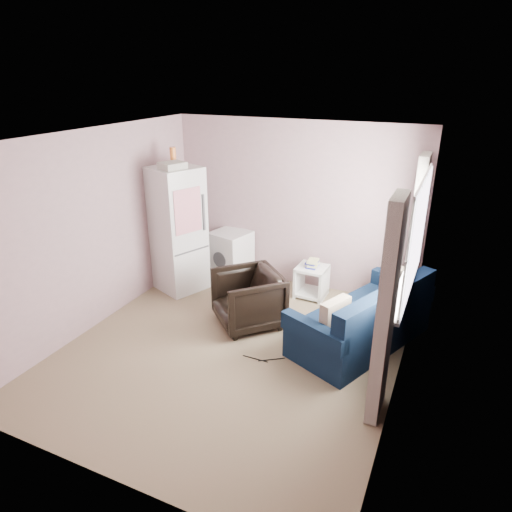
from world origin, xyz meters
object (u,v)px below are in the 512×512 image
Objects in this scene: washing_machine at (231,254)px; armchair at (248,296)px; sofa at (364,322)px; side_table at (312,279)px; fridge at (178,229)px.

armchair is at bearing -41.12° from washing_machine.
sofa reaches higher than washing_machine.
washing_machine is (-0.89, 1.24, -0.01)m from armchair.
side_table is (1.40, -0.12, -0.13)m from washing_machine.
sofa is at bearing 13.65° from fridge.
armchair is at bearing -114.51° from side_table.
fridge is at bearing -164.47° from side_table.
sofa is (2.90, -0.44, -0.64)m from fridge.
washing_machine is 0.37× the size of sofa.
side_table is 1.38m from sofa.
washing_machine is at bearing 73.41° from fridge.
fridge is at bearing -158.24° from armchair.
side_table is at bearing 158.60° from sofa.
sofa is (1.49, 0.14, -0.10)m from armchair.
armchair is 0.38× the size of fridge.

